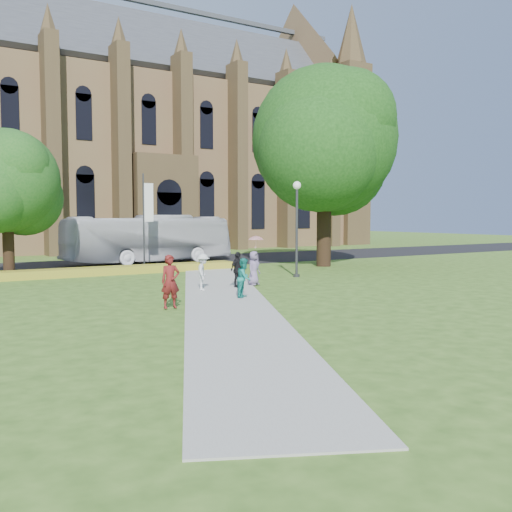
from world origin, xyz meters
TOP-DOWN VIEW (x-y plane):
  - ground at (0.00, 0.00)m, footprint 160.00×160.00m
  - road at (0.00, 20.00)m, footprint 160.00×10.00m
  - footpath at (0.00, 1.00)m, footprint 15.58×28.54m
  - flower_hedge at (-2.00, 13.20)m, footprint 18.00×1.40m
  - cathedral at (10.00, 39.73)m, footprint 52.60×18.25m
  - streetlamp at (7.50, 6.50)m, footprint 0.44×0.44m
  - large_tree at (13.00, 11.00)m, footprint 9.60×9.60m
  - street_tree_1 at (-6.00, 14.50)m, footprint 5.60×5.60m
  - banner_pole_0 at (2.11, 15.20)m, footprint 0.70×0.10m
  - tour_coach at (4.07, 19.59)m, footprint 12.51×4.27m
  - pedestrian_0 at (-2.78, 0.04)m, footprint 0.73×0.51m
  - pedestrian_1 at (0.86, 0.97)m, footprint 0.98×0.97m
  - pedestrian_2 at (0.43, 3.84)m, footprint 1.06×1.22m
  - pedestrian_3 at (2.28, 3.99)m, footprint 1.05×0.78m
  - pedestrian_4 at (3.43, 4.39)m, footprint 0.94×0.81m
  - parasol at (3.61, 4.49)m, footprint 0.91×0.91m

SIDE VIEW (x-z plane):
  - ground at x=0.00m, z-range 0.00..0.00m
  - road at x=0.00m, z-range 0.00..0.02m
  - footpath at x=0.00m, z-range 0.00..0.04m
  - flower_hedge at x=-2.00m, z-range 0.00..0.45m
  - pedestrian_1 at x=0.86m, z-range 0.04..1.64m
  - pedestrian_4 at x=3.43m, z-range 0.04..1.66m
  - pedestrian_2 at x=0.43m, z-range 0.04..1.68m
  - pedestrian_3 at x=2.28m, z-range 0.04..1.69m
  - pedestrian_0 at x=-2.78m, z-range 0.04..1.96m
  - tour_coach at x=4.07m, z-range 0.02..3.43m
  - parasol at x=3.61m, z-range 1.66..2.29m
  - streetlamp at x=7.50m, z-range 0.68..5.92m
  - banner_pole_0 at x=2.11m, z-range 0.39..6.39m
  - street_tree_1 at x=-6.00m, z-range 1.20..9.25m
  - large_tree at x=13.00m, z-range 1.77..14.97m
  - cathedral at x=10.00m, z-range -1.02..26.98m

